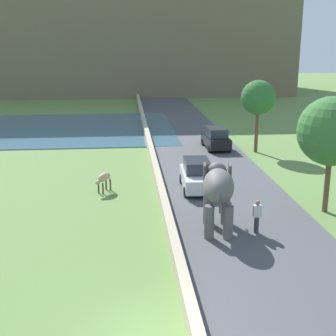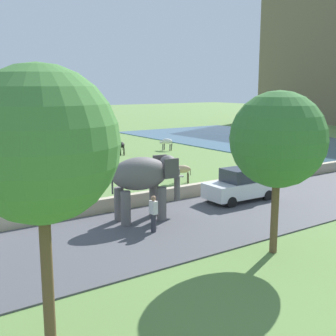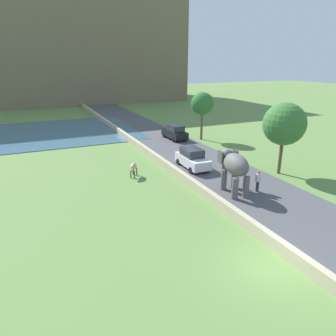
# 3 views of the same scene
# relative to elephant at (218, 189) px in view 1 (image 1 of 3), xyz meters

# --- Properties ---
(road_surface) EXTENTS (7.00, 120.00, 0.06)m
(road_surface) POSITION_rel_elephant_xyz_m (1.54, 12.07, -2.01)
(road_surface) COLOR #4C4C51
(road_surface) RESTS_ON ground
(barrier_wall) EXTENTS (0.40, 110.00, 0.72)m
(barrier_wall) POSITION_rel_elephant_xyz_m (-2.26, 10.07, -1.68)
(barrier_wall) COLOR tan
(barrier_wall) RESTS_ON ground
(hill_distant) EXTENTS (64.00, 28.00, 26.24)m
(hill_distant) POSITION_rel_elephant_xyz_m (-9.46, 64.44, 11.09)
(hill_distant) COLOR #75664C
(hill_distant) RESTS_ON ground
(elephant) EXTENTS (1.77, 3.56, 2.99)m
(elephant) POSITION_rel_elephant_xyz_m (0.00, 0.00, 0.00)
(elephant) COLOR #605B5B
(elephant) RESTS_ON ground
(person_beside_elephant) EXTENTS (0.36, 0.22, 1.63)m
(person_beside_elephant) POSITION_rel_elephant_xyz_m (1.70, -0.64, -1.16)
(person_beside_elephant) COLOR #33333D
(person_beside_elephant) RESTS_ON ground
(car_black) EXTENTS (1.90, 4.05, 1.80)m
(car_black) POSITION_rel_elephant_xyz_m (3.12, 16.41, -1.14)
(car_black) COLOR black
(car_black) RESTS_ON ground
(car_white) EXTENTS (1.89, 4.05, 1.80)m
(car_white) POSITION_rel_elephant_xyz_m (-0.03, 6.08, -1.14)
(car_white) COLOR white
(car_white) RESTS_ON ground
(cow_tan) EXTENTS (1.03, 1.35, 1.15)m
(cow_tan) POSITION_rel_elephant_xyz_m (-5.50, 6.15, -1.20)
(cow_tan) COLOR tan
(cow_tan) RESTS_ON ground
(tree_near) EXTENTS (3.47, 3.47, 5.98)m
(tree_near) POSITION_rel_elephant_xyz_m (6.05, 1.87, 2.20)
(tree_near) COLOR brown
(tree_near) RESTS_ON ground
(tree_far) EXTENTS (2.67, 2.67, 5.66)m
(tree_far) POSITION_rel_elephant_xyz_m (6.09, 15.14, 2.25)
(tree_far) COLOR brown
(tree_far) RESTS_ON ground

